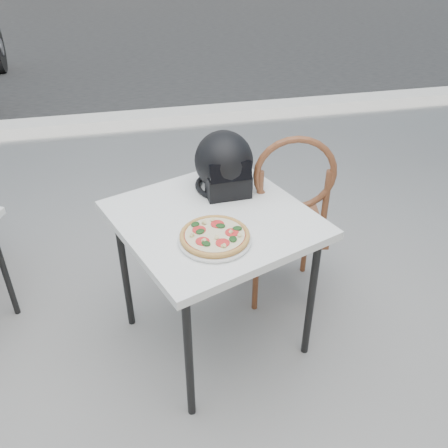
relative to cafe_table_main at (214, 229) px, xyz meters
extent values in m
plane|color=gray|center=(-0.08, -0.02, -0.72)|extent=(80.00, 80.00, 0.00)
cube|color=black|center=(-0.08, 6.98, -0.71)|extent=(30.00, 8.00, 0.00)
cube|color=#A3A199|center=(-0.08, 2.98, -0.66)|extent=(30.00, 0.25, 0.12)
cube|color=white|center=(0.00, 0.00, 0.05)|extent=(1.07, 1.07, 0.04)
cylinder|color=black|center=(-0.20, -0.44, -0.34)|extent=(0.05, 0.05, 0.75)
cylinder|color=black|center=(0.44, -0.20, -0.34)|extent=(0.05, 0.05, 0.75)
cylinder|color=black|center=(-0.44, 0.20, -0.34)|extent=(0.05, 0.05, 0.75)
cylinder|color=black|center=(0.20, 0.44, -0.34)|extent=(0.05, 0.05, 0.75)
cylinder|color=silver|center=(-0.03, -0.19, 0.08)|extent=(0.40, 0.40, 0.01)
torus|color=silver|center=(-0.03, -0.19, 0.08)|extent=(0.41, 0.41, 0.02)
cylinder|color=#BF8B45|center=(-0.03, -0.19, 0.10)|extent=(0.36, 0.36, 0.01)
torus|color=#BF8B45|center=(-0.03, -0.19, 0.10)|extent=(0.37, 0.37, 0.02)
cylinder|color=#AE1513|center=(-0.03, -0.19, 0.10)|extent=(0.32, 0.32, 0.00)
cylinder|color=beige|center=(-0.03, -0.19, 0.11)|extent=(0.31, 0.31, 0.00)
cylinder|color=red|center=(0.04, -0.20, 0.11)|extent=(0.07, 0.07, 0.00)
cylinder|color=red|center=(-0.01, -0.13, 0.11)|extent=(0.07, 0.07, 0.00)
cylinder|color=red|center=(-0.09, -0.15, 0.11)|extent=(0.07, 0.07, 0.00)
cylinder|color=red|center=(-0.09, -0.24, 0.11)|extent=(0.07, 0.07, 0.00)
cylinder|color=red|center=(-0.01, -0.27, 0.11)|extent=(0.07, 0.07, 0.00)
ellipsoid|color=#183C15|center=(0.00, -0.14, 0.11)|extent=(0.05, 0.04, 0.01)
ellipsoid|color=#183C15|center=(-0.09, -0.17, 0.11)|extent=(0.05, 0.05, 0.01)
ellipsoid|color=#183C15|center=(0.03, -0.25, 0.11)|extent=(0.04, 0.05, 0.01)
ellipsoid|color=#183C15|center=(-0.08, -0.26, 0.11)|extent=(0.05, 0.05, 0.01)
ellipsoid|color=#183C15|center=(0.07, -0.18, 0.11)|extent=(0.05, 0.04, 0.01)
ellipsoid|color=#183C15|center=(-0.10, -0.11, 0.11)|extent=(0.05, 0.05, 0.01)
cylinder|color=#D8C884|center=(-0.03, -0.23, 0.12)|extent=(0.02, 0.03, 0.02)
cylinder|color=#D8C884|center=(-0.06, -0.11, 0.12)|extent=(0.03, 0.03, 0.02)
cylinder|color=#D8C884|center=(0.04, -0.20, 0.12)|extent=(0.03, 0.02, 0.02)
cylinder|color=#D8C884|center=(-0.02, -0.10, 0.12)|extent=(0.02, 0.02, 0.02)
cylinder|color=#D8C884|center=(-0.01, -0.29, 0.12)|extent=(0.03, 0.03, 0.02)
cylinder|color=#D8C884|center=(-0.13, -0.19, 0.12)|extent=(0.03, 0.02, 0.02)
cylinder|color=#D8C884|center=(0.07, -0.23, 0.12)|extent=(0.02, 0.02, 0.02)
cylinder|color=#D8C884|center=(-0.09, -0.24, 0.12)|extent=(0.03, 0.03, 0.02)
ellipsoid|color=black|center=(0.10, 0.25, 0.22)|extent=(0.30, 0.31, 0.30)
cube|color=black|center=(0.10, 0.16, 0.13)|extent=(0.22, 0.12, 0.12)
torus|color=black|center=(0.10, 0.25, 0.09)|extent=(0.30, 0.30, 0.03)
cube|color=black|center=(0.10, 0.12, 0.22)|extent=(0.20, 0.05, 0.09)
cube|color=brown|center=(0.46, 0.30, -0.25)|extent=(0.48, 0.48, 0.04)
cylinder|color=brown|center=(0.65, 0.44, -0.49)|extent=(0.04, 0.04, 0.46)
cylinder|color=brown|center=(0.32, 0.50, -0.49)|extent=(0.04, 0.04, 0.46)
cylinder|color=brown|center=(0.59, 0.11, -0.49)|extent=(0.04, 0.04, 0.46)
cylinder|color=brown|center=(0.26, 0.17, -0.49)|extent=(0.04, 0.04, 0.46)
cylinder|color=brown|center=(0.59, 0.10, -0.03)|extent=(0.04, 0.04, 0.44)
cylinder|color=brown|center=(0.26, 0.16, -0.03)|extent=(0.04, 0.04, 0.44)
torus|color=brown|center=(0.43, 0.13, 0.17)|extent=(0.41, 0.11, 0.41)
cylinder|color=black|center=(-1.08, 0.41, -0.39)|extent=(0.04, 0.04, 0.65)
camera|label=1|loc=(-0.34, -1.87, 1.33)|focal=40.00mm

